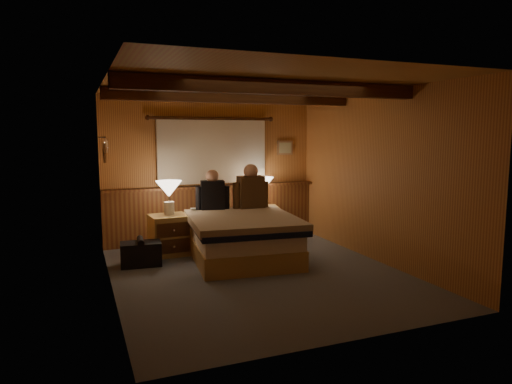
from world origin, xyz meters
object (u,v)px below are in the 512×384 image
duffel_bag (141,253)px  person_right (251,190)px  bed (241,236)px  nightstand_left (169,235)px  lamp_right (262,186)px  person_left (213,193)px  lamp_left (169,191)px  nightstand_right (262,223)px

duffel_bag → person_right: bearing=18.0°
bed → nightstand_left: bearing=152.5°
lamp_right → person_left: 1.00m
bed → person_right: bearing=63.9°
person_left → duffel_bag: bearing=-146.8°
lamp_left → person_right: size_ratio=0.71×
lamp_right → lamp_left: bearing=-168.6°
nightstand_right → duffel_bag: (-2.13, -0.81, -0.12)m
nightstand_left → person_right: 1.44m
bed → duffel_bag: size_ratio=3.53×
person_right → lamp_left: bearing=178.9°
lamp_right → duffel_bag: 2.40m
person_right → nightstand_left: bearing=-179.4°
bed → person_left: size_ratio=3.13×
lamp_right → person_right: bearing=-133.0°
nightstand_left → nightstand_right: nightstand_left is taller
person_right → lamp_right: bearing=48.1°
nightstand_right → person_left: 1.17m
nightstand_left → person_left: size_ratio=0.94×
nightstand_right → person_left: person_left is taller
nightstand_right → lamp_right: 0.64m
nightstand_left → duffel_bag: bearing=-142.3°
bed → person_right: (0.38, 0.60, 0.59)m
nightstand_left → duffel_bag: nightstand_left is taller
nightstand_left → lamp_left: (0.02, 0.04, 0.66)m
lamp_left → nightstand_right: bearing=11.6°
duffel_bag → lamp_left: bearing=48.2°
bed → duffel_bag: bed is taller
bed → person_right: person_right is taller
bed → lamp_right: size_ratio=4.01×
nightstand_left → lamp_right: size_ratio=1.20×
lamp_right → person_left: size_ratio=0.78×
nightstand_left → duffel_bag: size_ratio=1.06×
nightstand_left → nightstand_right: (1.66, 0.37, -0.01)m
nightstand_left → person_left: 0.92m
lamp_right → nightstand_left: bearing=-167.5°
lamp_left → person_left: (0.68, 0.03, -0.07)m
duffel_bag → lamp_right: bearing=25.2°
bed → nightstand_left: size_ratio=3.34×
bed → nightstand_left: 1.11m
nightstand_right → duffel_bag: bearing=-147.3°
bed → person_left: 0.91m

